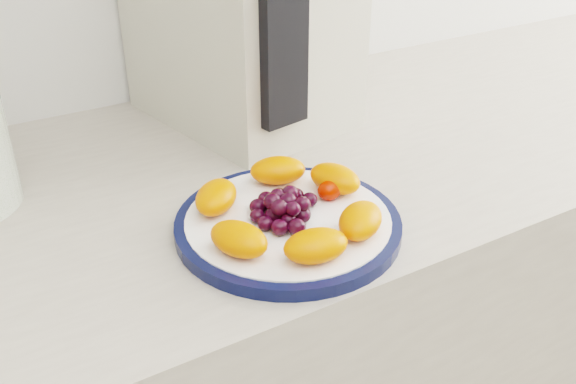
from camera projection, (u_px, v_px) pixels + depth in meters
plate_rim at (288, 225)px, 0.72m from camera, size 0.25×0.25×0.01m
plate_face at (288, 224)px, 0.72m from camera, size 0.23×0.23×0.02m
appliance_panel at (283, 12)px, 0.78m from camera, size 0.07×0.03×0.29m
fruit_plate at (292, 206)px, 0.71m from camera, size 0.22×0.22×0.03m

